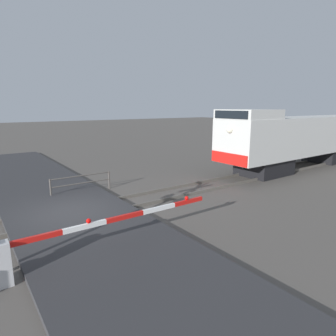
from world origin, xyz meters
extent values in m
plane|color=#514C47|center=(0.00, 0.00, 0.00)|extent=(160.00, 160.00, 0.00)
cube|color=#59544C|center=(-0.72, 0.00, 0.07)|extent=(0.08, 80.00, 0.15)
cube|color=#59544C|center=(0.72, 0.00, 0.07)|extent=(0.08, 80.00, 0.15)
cube|color=#2D2D30|center=(0.00, 0.00, 0.08)|extent=(36.00, 4.77, 0.16)
cube|color=black|center=(0.00, 12.49, 0.53)|extent=(2.39, 3.20, 1.05)
cube|color=black|center=(0.00, 20.63, 0.53)|extent=(2.39, 3.20, 1.05)
cube|color=silver|center=(0.00, 16.56, 2.33)|extent=(2.82, 14.79, 2.57)
cube|color=silver|center=(0.00, 10.68, 3.89)|extent=(2.76, 3.05, 0.55)
cube|color=black|center=(0.00, 9.13, 3.89)|extent=(2.39, 0.06, 0.44)
cube|color=red|center=(0.00, 9.12, 1.40)|extent=(2.68, 0.08, 0.64)
sphere|color=#F2EACC|center=(0.00, 9.11, 3.04)|extent=(0.36, 0.36, 0.36)
cube|color=silver|center=(3.73, -2.81, 0.56)|extent=(0.36, 0.36, 1.12)
cube|color=red|center=(3.73, -1.98, 1.02)|extent=(0.10, 1.25, 0.14)
cube|color=white|center=(3.73, -0.73, 1.02)|extent=(0.10, 1.25, 0.14)
cube|color=red|center=(3.73, 0.52, 1.02)|extent=(0.10, 1.25, 0.14)
cube|color=white|center=(3.73, 1.78, 1.02)|extent=(0.10, 1.25, 0.14)
cube|color=red|center=(3.73, 3.03, 1.02)|extent=(0.10, 1.25, 0.14)
sphere|color=red|center=(3.73, -0.62, 1.16)|extent=(0.14, 0.14, 0.14)
sphere|color=red|center=(3.73, 2.96, 1.16)|extent=(0.14, 0.14, 0.14)
cylinder|color=#4C4742|center=(-2.82, -0.06, 0.47)|extent=(0.08, 0.08, 0.95)
cylinder|color=#4C4742|center=(-2.82, 2.95, 0.47)|extent=(0.08, 0.08, 0.95)
cylinder|color=#4C4742|center=(-2.82, 1.44, 0.91)|extent=(0.06, 3.01, 0.06)
cylinder|color=#4C4742|center=(-2.82, 1.44, 0.52)|extent=(0.06, 3.01, 0.06)
camera|label=1|loc=(11.29, -3.29, 4.32)|focal=31.03mm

